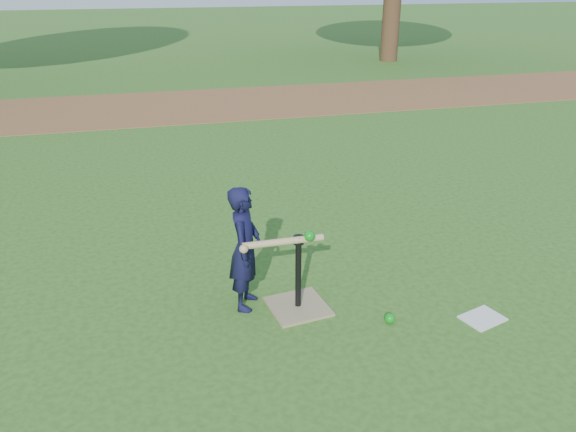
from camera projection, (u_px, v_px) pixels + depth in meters
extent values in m
plane|color=#285116|center=(255.00, 320.00, 4.19)|extent=(80.00, 80.00, 0.00)
cube|color=brown|center=(175.00, 106.00, 10.83)|extent=(24.00, 3.00, 0.01)
imported|color=black|center=(245.00, 248.00, 4.20)|extent=(0.35, 0.42, 0.98)
sphere|color=#0B7E15|center=(390.00, 318.00, 4.14)|extent=(0.08, 0.08, 0.08)
cube|color=silver|center=(483.00, 318.00, 4.21)|extent=(0.35, 0.31, 0.01)
cube|color=#897957|center=(298.00, 306.00, 4.34)|extent=(0.48, 0.48, 0.02)
cylinder|color=black|center=(298.00, 274.00, 4.23)|extent=(0.05, 0.05, 0.55)
cylinder|color=black|center=(299.00, 240.00, 4.11)|extent=(0.08, 0.08, 0.06)
cylinder|color=tan|center=(283.00, 242.00, 4.06)|extent=(0.60, 0.06, 0.05)
sphere|color=tan|center=(244.00, 249.00, 3.96)|extent=(0.06, 0.06, 0.06)
sphere|color=#0B7E15|center=(310.00, 236.00, 4.04)|extent=(0.08, 0.08, 0.08)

